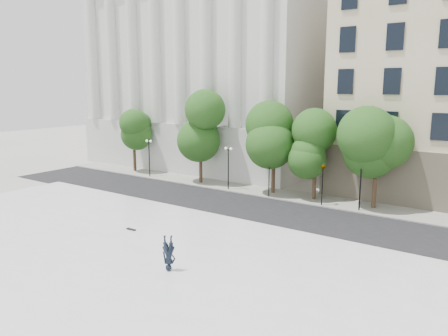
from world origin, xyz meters
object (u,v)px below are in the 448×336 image
at_px(person_lying, 169,266).
at_px(traffic_light_west, 269,159).
at_px(traffic_light_east, 323,164).
at_px(skateboard, 131,229).

bearing_deg(person_lying, traffic_light_west, 73.15).
distance_m(traffic_light_west, traffic_light_east, 5.25).
bearing_deg(person_lying, traffic_light_east, 57.00).
bearing_deg(traffic_light_east, person_lying, -93.65).
xyz_separation_m(traffic_light_east, skateboard, (-7.92, -14.83, -3.28)).
xyz_separation_m(traffic_light_east, person_lying, (-1.17, -18.39, -3.05)).
relative_size(traffic_light_west, skateboard, 5.46).
relative_size(traffic_light_west, person_lying, 2.13).
bearing_deg(skateboard, traffic_light_east, 60.25).
height_order(traffic_light_west, skateboard, traffic_light_west).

